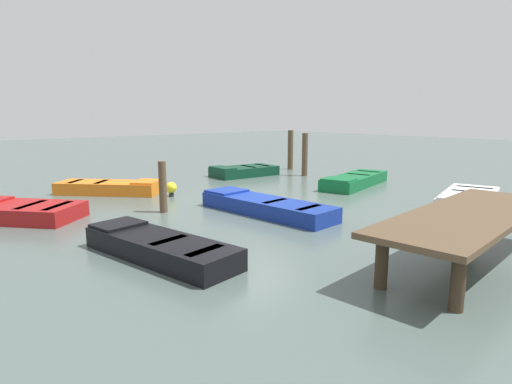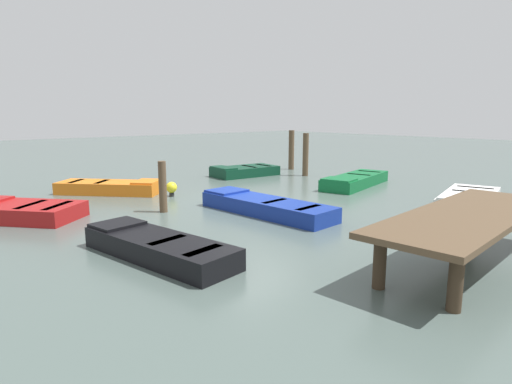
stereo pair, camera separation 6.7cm
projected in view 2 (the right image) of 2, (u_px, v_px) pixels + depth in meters
ground_plane at (256, 203)px, 12.82m from camera, size 80.00×80.00×0.00m
dock_segment at (468, 219)px, 7.51m from camera, size 5.27×2.06×0.95m
rowboat_blue at (265, 206)px, 11.48m from camera, size 1.46×4.16×0.46m
rowboat_red at (23, 211)px, 10.86m from camera, size 2.87×3.03×0.46m
rowboat_dark_green at (245, 171)px, 18.49m from camera, size 2.91×1.67×0.46m
rowboat_white at (469, 199)px, 12.36m from camera, size 3.47×2.15×0.46m
rowboat_black at (158, 246)px, 7.97m from camera, size 1.61×3.54×0.46m
rowboat_green at (355, 180)px, 15.89m from camera, size 3.99×2.06×0.46m
rowboat_orange at (110, 187)px, 14.41m from camera, size 3.15×3.28×0.46m
mooring_piling_mid_left at (163, 187)px, 11.57m from camera, size 0.21×0.21×1.40m
mooring_piling_near_right at (306, 155)px, 18.37m from camera, size 0.25×0.25×1.84m
mooring_piling_far_right at (291, 150)px, 20.54m from camera, size 0.27×0.27×1.88m
marker_buoy at (172, 188)px, 13.85m from camera, size 0.36×0.36×0.48m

